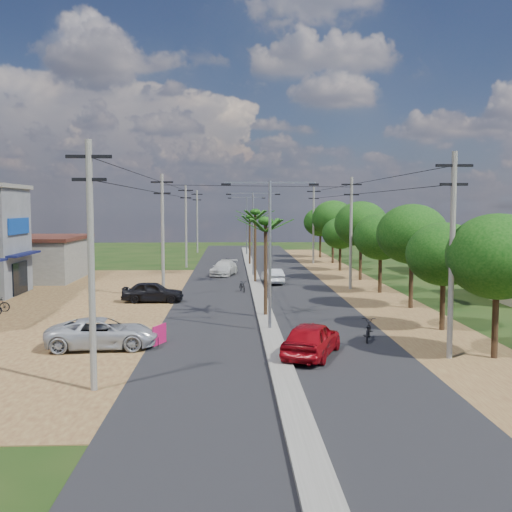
% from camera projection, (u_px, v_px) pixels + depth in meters
% --- Properties ---
extents(ground, '(160.00, 160.00, 0.00)m').
position_uv_depth(ground, '(270.00, 332.00, 31.86)').
color(ground, black).
rests_on(ground, ground).
extents(road, '(12.00, 110.00, 0.04)m').
position_uv_depth(road, '(258.00, 292.00, 46.80)').
color(road, black).
rests_on(road, ground).
extents(median, '(1.00, 90.00, 0.18)m').
position_uv_depth(median, '(256.00, 286.00, 49.78)').
color(median, '#605E56').
rests_on(median, ground).
extents(dirt_lot_west, '(18.00, 46.00, 0.04)m').
position_uv_depth(dirt_lot_west, '(34.00, 308.00, 39.23)').
color(dirt_lot_west, '#57321E').
rests_on(dirt_lot_west, ground).
extents(dirt_shoulder_east, '(5.00, 90.00, 0.03)m').
position_uv_depth(dirt_shoulder_east, '(365.00, 291.00, 47.14)').
color(dirt_shoulder_east, '#57321E').
rests_on(dirt_shoulder_east, ground).
extents(low_shed, '(10.40, 10.40, 3.95)m').
position_uv_depth(low_shed, '(25.00, 258.00, 54.76)').
color(low_shed, '#605E56').
rests_on(low_shed, ground).
extents(house_east_far, '(7.60, 7.50, 4.60)m').
position_uv_depth(house_east_far, '(460.00, 249.00, 60.39)').
color(house_east_far, tan).
rests_on(house_east_far, ground).
extents(tree_east_a, '(4.40, 4.40, 6.37)m').
position_uv_depth(tree_east_a, '(497.00, 257.00, 25.90)').
color(tree_east_a, black).
rests_on(tree_east_a, ground).
extents(tree_east_b, '(4.00, 4.00, 5.83)m').
position_uv_depth(tree_east_b, '(444.00, 254.00, 31.90)').
color(tree_east_b, black).
rests_on(tree_east_b, ground).
extents(tree_east_c, '(4.60, 4.60, 6.83)m').
position_uv_depth(tree_east_c, '(412.00, 234.00, 38.82)').
color(tree_east_c, black).
rests_on(tree_east_c, ground).
extents(tree_east_d, '(4.20, 4.20, 6.13)m').
position_uv_depth(tree_east_d, '(381.00, 237.00, 45.82)').
color(tree_east_d, black).
rests_on(tree_east_d, ground).
extents(tree_east_e, '(4.80, 4.80, 7.14)m').
position_uv_depth(tree_east_e, '(361.00, 224.00, 53.73)').
color(tree_east_e, black).
rests_on(tree_east_e, ground).
extents(tree_east_f, '(3.80, 3.80, 5.52)m').
position_uv_depth(tree_east_f, '(340.00, 233.00, 61.78)').
color(tree_east_f, black).
rests_on(tree_east_f, ground).
extents(tree_east_g, '(5.00, 5.00, 7.38)m').
position_uv_depth(tree_east_g, '(333.00, 219.00, 69.66)').
color(tree_east_g, black).
rests_on(tree_east_g, ground).
extents(tree_east_h, '(4.40, 4.40, 6.52)m').
position_uv_depth(tree_east_h, '(320.00, 222.00, 77.67)').
color(tree_east_h, black).
rests_on(tree_east_h, ground).
extents(palm_median_near, '(2.00, 2.00, 6.15)m').
position_uv_depth(palm_median_near, '(266.00, 225.00, 35.39)').
color(palm_median_near, black).
rests_on(palm_median_near, ground).
extents(palm_median_mid, '(2.00, 2.00, 6.55)m').
position_uv_depth(palm_median_mid, '(255.00, 215.00, 51.29)').
color(palm_median_mid, black).
rests_on(palm_median_mid, ground).
extents(palm_median_far, '(2.00, 2.00, 5.85)m').
position_uv_depth(palm_median_far, '(250.00, 219.00, 67.28)').
color(palm_median_far, black).
rests_on(palm_median_far, ground).
extents(streetlight_near, '(5.10, 0.18, 8.00)m').
position_uv_depth(streetlight_near, '(270.00, 242.00, 31.47)').
color(streetlight_near, gray).
rests_on(streetlight_near, ground).
extents(streetlight_mid, '(5.10, 0.18, 8.00)m').
position_uv_depth(streetlight_mid, '(253.00, 226.00, 56.36)').
color(streetlight_mid, gray).
rests_on(streetlight_mid, ground).
extents(streetlight_far, '(5.10, 0.18, 8.00)m').
position_uv_depth(streetlight_far, '(247.00, 220.00, 81.26)').
color(streetlight_far, gray).
rests_on(streetlight_far, ground).
extents(utility_pole_w_a, '(1.60, 0.24, 9.00)m').
position_uv_depth(utility_pole_w_a, '(91.00, 260.00, 21.23)').
color(utility_pole_w_a, '#605E56').
rests_on(utility_pole_w_a, ground).
extents(utility_pole_w_b, '(1.60, 0.24, 9.00)m').
position_uv_depth(utility_pole_w_b, '(163.00, 233.00, 43.14)').
color(utility_pole_w_b, '#605E56').
rests_on(utility_pole_w_b, ground).
extents(utility_pole_w_c, '(1.60, 0.24, 9.00)m').
position_uv_depth(utility_pole_w_c, '(186.00, 224.00, 65.05)').
color(utility_pole_w_c, '#605E56').
rests_on(utility_pole_w_c, ground).
extents(utility_pole_w_d, '(1.60, 0.24, 9.00)m').
position_uv_depth(utility_pole_w_d, '(197.00, 220.00, 85.96)').
color(utility_pole_w_d, '#605E56').
rests_on(utility_pole_w_d, ground).
extents(utility_pole_e_a, '(1.60, 0.24, 9.00)m').
position_uv_depth(utility_pole_e_a, '(452.00, 251.00, 25.80)').
color(utility_pole_e_a, '#605E56').
rests_on(utility_pole_e_a, ground).
extents(utility_pole_e_b, '(1.60, 0.24, 9.00)m').
position_uv_depth(utility_pole_e_b, '(351.00, 230.00, 47.70)').
color(utility_pole_e_b, '#605E56').
rests_on(utility_pole_e_b, ground).
extents(utility_pole_e_c, '(1.60, 0.24, 9.00)m').
position_uv_depth(utility_pole_e_c, '(314.00, 223.00, 69.61)').
color(utility_pole_e_c, '#605E56').
rests_on(utility_pole_e_c, ground).
extents(car_red_near, '(3.46, 4.99, 1.58)m').
position_uv_depth(car_red_near, '(312.00, 340.00, 26.37)').
color(car_red_near, maroon).
rests_on(car_red_near, ground).
extents(car_silver_mid, '(1.82, 4.08, 1.30)m').
position_uv_depth(car_silver_mid, '(273.00, 276.00, 51.54)').
color(car_silver_mid, '#AAADB2').
rests_on(car_silver_mid, ground).
extents(car_white_far, '(2.97, 5.08, 1.38)m').
position_uv_depth(car_white_far, '(224.00, 269.00, 57.64)').
color(car_white_far, '#B2B3AE').
rests_on(car_white_far, ground).
extents(car_parked_silver, '(5.28, 2.77, 1.42)m').
position_uv_depth(car_parked_silver, '(102.00, 334.00, 27.95)').
color(car_parked_silver, '#AAADB2').
rests_on(car_parked_silver, ground).
extents(car_parked_dark, '(4.29, 1.84, 1.44)m').
position_uv_depth(car_parked_dark, '(153.00, 292.00, 41.47)').
color(car_parked_dark, black).
rests_on(car_parked_dark, ground).
extents(moto_rider_east, '(1.20, 2.06, 1.02)m').
position_uv_depth(moto_rider_east, '(368.00, 331.00, 29.60)').
color(moto_rider_east, black).
rests_on(moto_rider_east, ground).
extents(moto_rider_west_a, '(0.92, 1.75, 0.87)m').
position_uv_depth(moto_rider_west_a, '(242.00, 287.00, 46.58)').
color(moto_rider_west_a, black).
rests_on(moto_rider_west_a, ground).
extents(moto_rider_west_b, '(0.93, 1.67, 0.97)m').
position_uv_depth(moto_rider_west_b, '(228.00, 263.00, 65.69)').
color(moto_rider_west_b, black).
rests_on(moto_rider_west_b, ground).
extents(roadside_sign, '(0.54, 1.12, 0.98)m').
position_uv_depth(roadside_sign, '(160.00, 335.00, 28.78)').
color(roadside_sign, '#A60F48').
rests_on(roadside_sign, ground).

